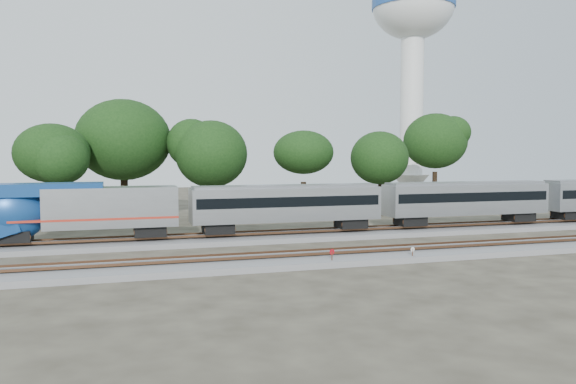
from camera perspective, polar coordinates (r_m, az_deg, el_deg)
name	(u,v)px	position (r m, az deg, el deg)	size (l,w,h in m)	color
ground	(257,253)	(40.51, -3.16, -6.26)	(160.00, 160.00, 0.00)	#383328
track_far	(240,238)	(46.25, -4.92, -4.72)	(160.00, 5.00, 0.73)	slate
track_near	(272,261)	(36.66, -1.67, -7.01)	(160.00, 5.00, 0.73)	slate
train	(545,196)	(59.91, 24.64, -0.38)	(101.02, 2.87, 4.24)	#B2B4BA
switch_stand_red	(332,255)	(35.86, 4.49, -6.44)	(0.35, 0.11, 1.12)	#512D19
switch_stand_white	(413,252)	(38.14, 12.54, -6.02)	(0.32, 0.09, 1.00)	#512D19
switch_lever	(361,262)	(36.87, 7.45, -7.07)	(0.50, 0.30, 0.30)	#512D19
water_tower	(413,29)	(95.16, 12.58, 15.83)	(13.10, 13.10, 36.26)	silver
tree_2	(52,153)	(57.58, -22.86, 3.63)	(7.29, 7.29, 10.28)	black
tree_3	(123,140)	(61.95, -16.38, 5.08)	(8.71, 8.71, 12.28)	black
tree_4	(211,154)	(58.87, -7.80, 3.82)	(7.20, 7.20, 10.15)	black
tree_5	(304,153)	(63.52, 1.59, 4.03)	(7.38, 7.38, 10.40)	black
tree_6	(379,158)	(65.39, 9.26, 3.42)	(6.74, 6.74, 9.51)	black
tree_7	(435,141)	(76.59, 14.75, 5.02)	(8.90, 8.90, 12.55)	black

